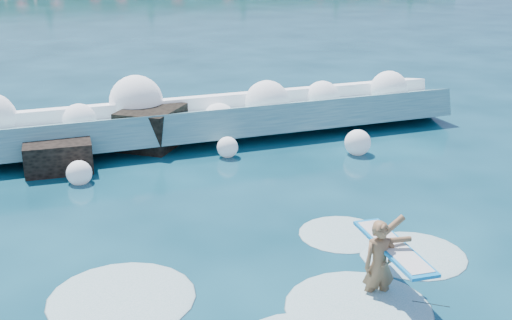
{
  "coord_description": "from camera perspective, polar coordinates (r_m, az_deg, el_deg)",
  "views": [
    {
      "loc": [
        -3.04,
        -10.26,
        5.75
      ],
      "look_at": [
        1.5,
        2.0,
        1.2
      ],
      "focal_mm": 45.0,
      "sensor_mm": 36.0,
      "label": 1
    }
  ],
  "objects": [
    {
      "name": "surfer_with_board",
      "position": [
        11.13,
        11.2,
        -8.83
      ],
      "size": [
        0.93,
        2.82,
        1.6
      ],
      "color": "#8D6442",
      "rests_on": "ground"
    },
    {
      "name": "wave_spray",
      "position": [
        19.11,
        -7.71,
        4.44
      ],
      "size": [
        15.26,
        4.76,
        2.0
      ],
      "color": "white",
      "rests_on": "ground"
    },
    {
      "name": "surf_foam",
      "position": [
        11.3,
        5.25,
        -11.48
      ],
      "size": [
        9.53,
        5.18,
        0.13
      ],
      "color": "silver",
      "rests_on": "ground"
    },
    {
      "name": "ground",
      "position": [
        12.15,
        -3.41,
        -9.1
      ],
      "size": [
        200.0,
        200.0,
        0.0
      ],
      "primitive_type": "plane",
      "color": "#072D3B",
      "rests_on": "ground"
    },
    {
      "name": "rock_cluster",
      "position": [
        18.15,
        -18.52,
        1.08
      ],
      "size": [
        8.25,
        3.1,
        1.31
      ],
      "color": "black",
      "rests_on": "ground"
    },
    {
      "name": "breaking_wave",
      "position": [
        19.28,
        -6.81,
        3.31
      ],
      "size": [
        17.22,
        2.72,
        1.48
      ],
      "color": "teal",
      "rests_on": "ground"
    }
  ]
}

